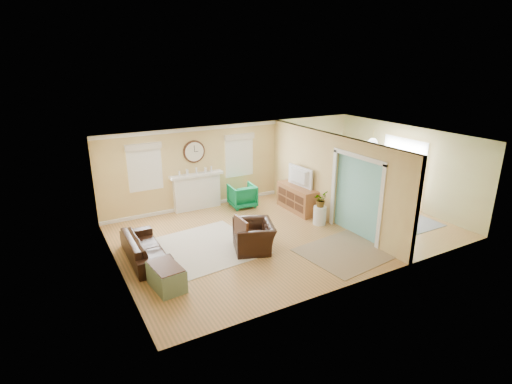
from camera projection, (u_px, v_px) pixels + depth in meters
floor at (286, 231)px, 11.14m from camera, size 9.00×9.00×0.00m
wall_back at (237, 163)px, 13.20m from camera, size 9.00×0.02×2.60m
wall_front at (368, 226)px, 8.24m from camera, size 9.00×0.02×2.60m
wall_left at (114, 218)px, 8.64m from camera, size 0.02×6.00×2.60m
wall_right at (404, 166)px, 12.81m from camera, size 0.02×6.00×2.60m
ceiling at (289, 139)px, 10.31m from camera, size 9.00×6.00×0.02m
partition at (325, 175)px, 11.64m from camera, size 0.17×6.00×2.60m
fireplace at (197, 191)px, 12.63m from camera, size 1.70×0.30×1.17m
wall_clock at (194, 152)px, 12.31m from camera, size 0.70×0.07×0.70m
window_left at (144, 164)px, 11.64m from camera, size 1.05×0.13×1.42m
window_right at (239, 152)px, 13.07m from camera, size 1.05×0.13×1.42m
french_doors at (403, 172)px, 12.85m from camera, size 0.06×1.70×2.20m
pendant at (373, 143)px, 11.83m from camera, size 0.30×0.30×0.55m
rug_cream at (198, 249)px, 10.07m from camera, size 3.12×2.77×0.02m
rug_jute at (348, 251)px, 9.96m from camera, size 2.44×2.08×0.01m
rug_grey at (372, 215)px, 12.24m from camera, size 2.63×3.28×0.01m
sofa at (145, 248)px, 9.52m from camera, size 0.82×2.04×0.59m
eames_chair at (254, 236)px, 9.98m from camera, size 1.26×1.35×0.71m
green_chair at (242, 196)px, 12.89m from camera, size 0.86×0.88×0.74m
trunk at (166, 277)px, 8.33m from camera, size 0.64×0.95×0.52m
credenza at (297, 198)px, 12.54m from camera, size 0.54×1.58×0.80m
tv at (298, 177)px, 12.31m from camera, size 0.24×1.10×0.63m
garden_stool at (320, 215)px, 11.54m from camera, size 0.37×0.37×0.54m
potted_plant at (321, 199)px, 11.38m from camera, size 0.53×0.51×0.45m
dining_table at (373, 206)px, 12.14m from camera, size 1.37×1.92×0.61m
dining_chair_n at (352, 188)px, 12.97m from camera, size 0.48×0.48×0.99m
dining_chair_s at (404, 211)px, 11.12m from camera, size 0.47×0.47×0.94m
dining_chair_w at (356, 201)px, 11.75m from camera, size 0.52×0.52×0.98m
dining_chair_e at (390, 196)px, 12.32m from camera, size 0.47×0.47×0.92m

